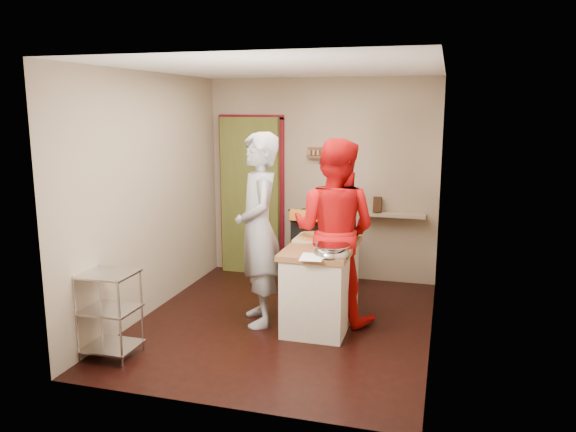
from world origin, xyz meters
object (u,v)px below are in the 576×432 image
at_px(stove, 319,249).
at_px(wire_shelving, 109,310).
at_px(person_red, 334,231).
at_px(island, 322,282).
at_px(person_stripe, 259,230).

distance_m(stove, wire_shelving, 2.94).
bearing_deg(stove, person_red, -69.90).
bearing_deg(person_red, wire_shelving, 50.59).
bearing_deg(stove, wire_shelving, -116.85).
xyz_separation_m(stove, wire_shelving, (-1.33, -2.62, -0.01)).
height_order(wire_shelving, person_red, person_red).
xyz_separation_m(island, person_stripe, (-0.64, -0.14, 0.54)).
relative_size(island, person_stripe, 0.62).
height_order(wire_shelving, person_stripe, person_stripe).
bearing_deg(person_stripe, stove, 141.15).
bearing_deg(island, person_red, 63.07).
distance_m(wire_shelving, person_stripe, 1.64).
xyz_separation_m(wire_shelving, person_stripe, (1.03, 1.16, 0.56)).
xyz_separation_m(stove, person_stripe, (-0.30, -1.47, 0.54)).
relative_size(person_stripe, person_red, 1.03).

